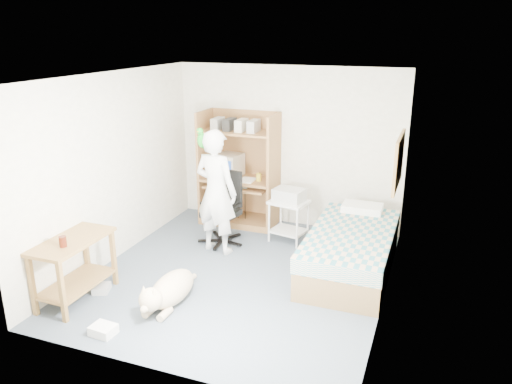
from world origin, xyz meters
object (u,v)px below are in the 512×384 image
side_desk (74,260)px  person (216,192)px  printer_cart (289,214)px  bed (351,251)px  computer_hutch (240,174)px  office_chair (223,218)px  dog (169,290)px

side_desk → person: 2.08m
side_desk → printer_cart: (1.81, 2.48, -0.08)m
bed → printer_cart: 1.24m
computer_hutch → office_chair: bearing=-85.0°
person → printer_cart: bearing=-130.5°
bed → computer_hutch: bearing=150.7°
bed → person: 1.98m
office_chair → dog: bearing=-74.4°
office_chair → dog: (0.15, -1.85, -0.19)m
side_desk → bed: bearing=32.5°
computer_hutch → printer_cart: 1.14m
office_chair → dog: 1.87m
bed → office_chair: size_ratio=1.92×
bed → side_desk: bearing=-147.5°
person → dog: 1.69m
computer_hutch → dog: bearing=-85.3°
computer_hutch → office_chair: (0.07, -0.83, -0.45)m
bed → office_chair: (-1.93, 0.29, 0.09)m
side_desk → person: size_ratio=0.57×
office_chair → printer_cart: (0.89, 0.37, 0.04)m
bed → side_desk: 3.39m
dog → printer_cart: printer_cart is taller
office_chair → printer_cart: size_ratio=1.67×
bed → office_chair: office_chair is taller
side_desk → office_chair: bearing=66.4°
bed → dog: bed is taller
person → dog: person is taller
dog → printer_cart: 2.35m
side_desk → printer_cart: bearing=53.9°
computer_hutch → side_desk: size_ratio=1.80×
office_chair → printer_cart: bearing=33.6°
printer_cart → side_desk: bearing=-114.9°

